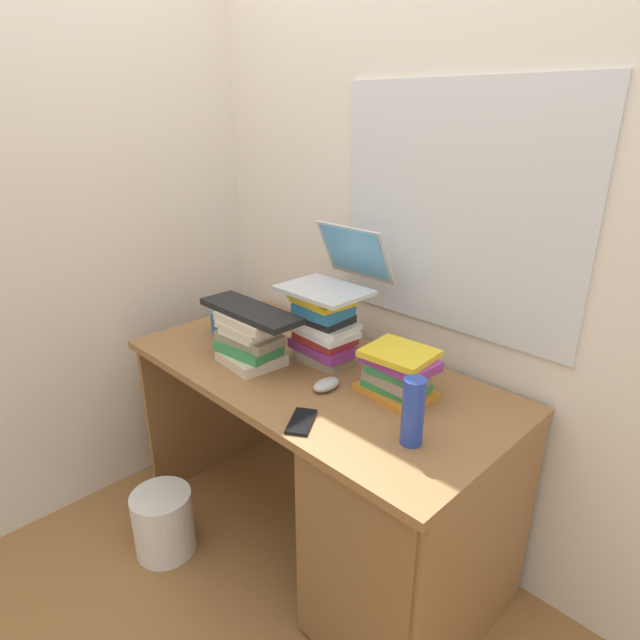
# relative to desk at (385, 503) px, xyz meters

# --- Properties ---
(ground_plane) EXTENTS (6.00, 6.00, 0.00)m
(ground_plane) POSITION_rel_desk_xyz_m (-0.36, 0.03, -0.41)
(ground_plane) COLOR olive
(wall_back) EXTENTS (6.00, 0.06, 2.60)m
(wall_back) POSITION_rel_desk_xyz_m (-0.36, 0.42, 0.89)
(wall_back) COLOR silver
(wall_back) RESTS_ON ground
(wall_left) EXTENTS (0.05, 6.00, 2.60)m
(wall_left) POSITION_rel_desk_xyz_m (-1.28, 0.03, 0.89)
(wall_left) COLOR beige
(wall_left) RESTS_ON ground
(desk) EXTENTS (1.41, 0.69, 0.76)m
(desk) POSITION_rel_desk_xyz_m (0.00, 0.00, 0.00)
(desk) COLOR olive
(desk) RESTS_ON ground
(book_stack_tall) EXTENTS (0.25, 0.19, 0.27)m
(book_stack_tall) POSITION_rel_desk_xyz_m (-0.39, 0.10, 0.48)
(book_stack_tall) COLOR gray
(book_stack_tall) RESTS_ON desk
(book_stack_keyboard_riser) EXTENTS (0.26, 0.21, 0.19)m
(book_stack_keyboard_riser) POSITION_rel_desk_xyz_m (-0.57, -0.09, 0.44)
(book_stack_keyboard_riser) COLOR beige
(book_stack_keyboard_riser) RESTS_ON desk
(book_stack_side) EXTENTS (0.25, 0.20, 0.16)m
(book_stack_side) POSITION_rel_desk_xyz_m (-0.05, 0.10, 0.43)
(book_stack_side) COLOR orange
(book_stack_side) RESTS_ON desk
(laptop) EXTENTS (0.30, 0.32, 0.21)m
(laptop) POSITION_rel_desk_xyz_m (-0.39, 0.17, 0.66)
(laptop) COLOR #B7BABF
(laptop) RESTS_ON book_stack_tall
(keyboard) EXTENTS (0.42, 0.14, 0.02)m
(keyboard) POSITION_rel_desk_xyz_m (-0.57, -0.08, 0.54)
(keyboard) COLOR black
(keyboard) RESTS_ON book_stack_keyboard_riser
(computer_mouse) EXTENTS (0.06, 0.10, 0.04)m
(computer_mouse) POSITION_rel_desk_xyz_m (-0.23, -0.04, 0.36)
(computer_mouse) COLOR #A5A8AD
(computer_mouse) RESTS_ON desk
(mug) EXTENTS (0.11, 0.08, 0.09)m
(mug) POSITION_rel_desk_xyz_m (-0.88, -0.00, 0.39)
(mug) COLOR #265999
(mug) RESTS_ON desk
(water_bottle) EXTENTS (0.06, 0.06, 0.20)m
(water_bottle) POSITION_rel_desk_xyz_m (0.14, -0.09, 0.44)
(water_bottle) COLOR #263FA5
(water_bottle) RESTS_ON desk
(cell_phone) EXTENTS (0.13, 0.15, 0.01)m
(cell_phone) POSITION_rel_desk_xyz_m (-0.15, -0.23, 0.35)
(cell_phone) COLOR black
(cell_phone) RESTS_ON desk
(wastebasket) EXTENTS (0.23, 0.23, 0.26)m
(wastebasket) POSITION_rel_desk_xyz_m (-0.73, -0.43, -0.28)
(wastebasket) COLOR silver
(wastebasket) RESTS_ON ground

